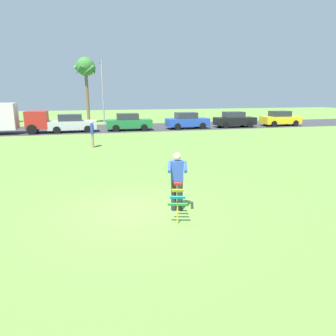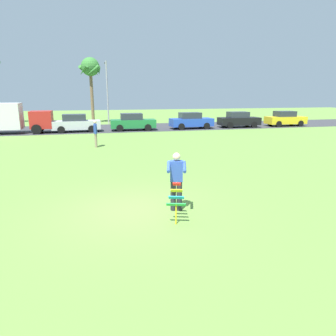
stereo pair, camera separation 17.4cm
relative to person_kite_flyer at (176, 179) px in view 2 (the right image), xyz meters
name	(u,v)px [view 2 (the right image)]	position (x,y,z in m)	size (l,w,h in m)	color
ground_plane	(135,210)	(-1.17, 0.34, -0.95)	(120.00, 120.00, 0.00)	olive
road_strip	(104,128)	(-1.17, 23.09, -0.95)	(120.00, 8.00, 0.01)	#38383D
person_kite_flyer	(176,179)	(0.00, 0.00, 0.00)	(0.67, 0.74, 1.73)	#26262B
kite_held	(176,198)	(-0.22, -0.78, -0.29)	(0.54, 0.71, 1.02)	red
parked_truck_red_cab	(5,117)	(-9.45, 20.69, 0.46)	(6.72, 2.16, 2.62)	#B2231E
parked_car_silver	(76,123)	(-3.68, 20.69, -0.18)	(4.24, 1.92, 1.60)	silver
parked_car_green	(133,122)	(1.48, 20.69, -0.18)	(4.26, 1.96, 1.60)	#1E7238
parked_car_blue	(191,121)	(7.29, 20.69, -0.18)	(4.24, 1.92, 1.60)	#2347B7
parked_car_black	(239,120)	(12.47, 20.69, -0.18)	(4.26, 1.96, 1.60)	black
parked_car_yellow	(285,119)	(17.95, 20.69, -0.18)	(4.24, 1.90, 1.60)	yellow
palm_tree_right_near	(90,69)	(-2.09, 29.57, 5.20)	(2.58, 2.71, 7.49)	brown
streetlight_pole	(107,88)	(-0.38, 28.04, 3.05)	(0.24, 1.65, 7.00)	#9E9EA3
person_walker_near	(95,133)	(-2.09, 11.89, -0.02)	(0.22, 0.57, 1.73)	gray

